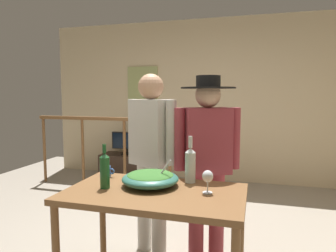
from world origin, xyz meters
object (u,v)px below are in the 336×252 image
object	(u,v)px
framed_picture	(143,85)
wine_glass	(208,177)
stair_railing	(157,144)
wine_bottle_clear	(190,164)
flat_screen_tv	(126,141)
serving_table	(154,204)
salad_bowl	(150,178)
wine_bottle_green	(105,170)
mug_blue	(106,171)
person_standing_right	(207,153)
tv_console	(127,166)
person_standing_left	(151,150)

from	to	relation	value
framed_picture	wine_glass	size ratio (longest dim) A/B	4.21
stair_railing	wine_bottle_clear	world-z (taller)	stair_railing
flat_screen_tv	serving_table	xyz separation A→B (m)	(1.46, -2.85, 0.06)
framed_picture	salad_bowl	xyz separation A→B (m)	(1.21, -3.07, -0.74)
wine_bottle_green	mug_blue	bearing A→B (deg)	115.62
wine_bottle_green	wine_bottle_clear	bearing A→B (deg)	29.32
stair_railing	serving_table	world-z (taller)	stair_railing
flat_screen_tv	person_standing_right	size ratio (longest dim) A/B	0.32
stair_railing	tv_console	xyz separation A→B (m)	(-0.72, 0.57, -0.51)
tv_console	person_standing_left	xyz separation A→B (m)	(1.21, -2.22, 0.74)
framed_picture	person_standing_left	bearing A→B (deg)	-67.74
salad_bowl	wine_bottle_clear	size ratio (longest dim) A/B	1.17
serving_table	flat_screen_tv	bearing A→B (deg)	117.11
stair_railing	person_standing_right	distance (m)	1.94
stair_railing	person_standing_left	xyz separation A→B (m)	(0.49, -1.65, 0.23)
salad_bowl	person_standing_left	size ratio (longest dim) A/B	0.25
framed_picture	serving_table	world-z (taller)	framed_picture
wine_bottle_clear	person_standing_left	bearing A→B (deg)	138.05
wine_bottle_green	framed_picture	bearing A→B (deg)	106.23
stair_railing	person_standing_right	bearing A→B (deg)	-59.00
serving_table	person_standing_right	bearing A→B (deg)	69.18
salad_bowl	framed_picture	bearing A→B (deg)	111.59
person_standing_left	wine_bottle_green	bearing A→B (deg)	105.66
wine_glass	stair_railing	bearing A→B (deg)	115.76
framed_picture	tv_console	world-z (taller)	framed_picture
wine_bottle_clear	person_standing_left	world-z (taller)	person_standing_left
framed_picture	mug_blue	distance (m)	3.14
wine_bottle_clear	wine_glass	bearing A→B (deg)	-53.01
framed_picture	person_standing_right	world-z (taller)	framed_picture
serving_table	wine_bottle_clear	world-z (taller)	wine_bottle_clear
serving_table	mug_blue	world-z (taller)	mug_blue
framed_picture	person_standing_left	world-z (taller)	framed_picture
tv_console	wine_glass	world-z (taller)	wine_glass
stair_railing	serving_table	size ratio (longest dim) A/B	2.46
tv_console	wine_bottle_clear	xyz separation A→B (m)	(1.64, -2.61, 0.72)
wine_bottle_clear	wine_bottle_green	size ratio (longest dim) A/B	1.12
wine_bottle_green	wine_glass	bearing A→B (deg)	7.12
serving_table	person_standing_left	distance (m)	0.75
framed_picture	person_standing_left	size ratio (longest dim) A/B	0.40
mug_blue	flat_screen_tv	bearing A→B (deg)	110.65
framed_picture	tv_console	xyz separation A→B (m)	(-0.18, -0.29, -1.38)
wine_glass	person_standing_left	world-z (taller)	person_standing_left
framed_picture	wine_bottle_green	xyz separation A→B (m)	(0.93, -3.20, -0.66)
framed_picture	stair_railing	size ratio (longest dim) A/B	0.22
wine_bottle_clear	person_standing_left	size ratio (longest dim) A/B	0.21
wine_glass	mug_blue	xyz separation A→B (m)	(-0.82, 0.18, -0.06)
flat_screen_tv	serving_table	size ratio (longest dim) A/B	0.42
wine_glass	wine_bottle_green	bearing A→B (deg)	-172.88
wine_glass	wine_bottle_clear	world-z (taller)	wine_bottle_clear
person_standing_left	wine_glass	bearing A→B (deg)	158.05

